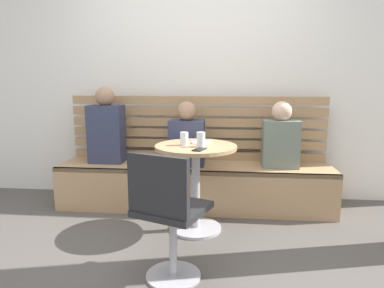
# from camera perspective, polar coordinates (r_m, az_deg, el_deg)

# --- Properties ---
(ground) EXTENTS (8.00, 8.00, 0.00)m
(ground) POSITION_cam_1_polar(r_m,az_deg,el_deg) (2.52, -2.37, -19.83)
(ground) COLOR #514C47
(back_wall) EXTENTS (5.20, 0.10, 2.90)m
(back_wall) POSITION_cam_1_polar(r_m,az_deg,el_deg) (3.81, 1.04, 13.13)
(back_wall) COLOR white
(back_wall) RESTS_ON ground
(booth_bench) EXTENTS (2.70, 0.52, 0.44)m
(booth_bench) POSITION_cam_1_polar(r_m,az_deg,el_deg) (3.53, 0.37, -6.86)
(booth_bench) COLOR tan
(booth_bench) RESTS_ON ground
(booth_backrest) EXTENTS (2.65, 0.04, 0.67)m
(booth_backrest) POSITION_cam_1_polar(r_m,az_deg,el_deg) (3.64, 0.74, 2.66)
(booth_backrest) COLOR #A68157
(booth_backrest) RESTS_ON booth_bench
(cafe_table) EXTENTS (0.68, 0.68, 0.74)m
(cafe_table) POSITION_cam_1_polar(r_m,az_deg,el_deg) (2.93, 0.62, -4.46)
(cafe_table) COLOR #ADADB2
(cafe_table) RESTS_ON ground
(white_chair) EXTENTS (0.52, 0.52, 0.85)m
(white_chair) POSITION_cam_1_polar(r_m,az_deg,el_deg) (2.20, -4.02, -11.17)
(white_chair) COLOR #ADADB2
(white_chair) RESTS_ON ground
(person_adult) EXTENTS (0.34, 0.22, 0.76)m
(person_adult) POSITION_cam_1_polar(r_m,az_deg,el_deg) (3.63, -13.84, 2.40)
(person_adult) COLOR #333851
(person_adult) RESTS_ON booth_bench
(person_child_left) EXTENTS (0.34, 0.22, 0.63)m
(person_child_left) POSITION_cam_1_polar(r_m,az_deg,el_deg) (3.41, -0.84, 1.06)
(person_child_left) COLOR #333851
(person_child_left) RESTS_ON booth_bench
(person_child_middle) EXTENTS (0.34, 0.22, 0.64)m
(person_child_middle) POSITION_cam_1_polar(r_m,az_deg,el_deg) (3.44, 14.30, 0.89)
(person_child_middle) COLOR slate
(person_child_middle) RESTS_ON booth_bench
(cup_glass_tall) EXTENTS (0.07, 0.07, 0.12)m
(cup_glass_tall) POSITION_cam_1_polar(r_m,az_deg,el_deg) (2.80, 1.46, 0.75)
(cup_glass_tall) COLOR silver
(cup_glass_tall) RESTS_ON cafe_table
(cup_water_clear) EXTENTS (0.07, 0.07, 0.11)m
(cup_water_clear) POSITION_cam_1_polar(r_m,az_deg,el_deg) (2.87, -1.28, 0.88)
(cup_water_clear) COLOR white
(cup_water_clear) RESTS_ON cafe_table
(plate_small) EXTENTS (0.17, 0.17, 0.01)m
(plate_small) POSITION_cam_1_polar(r_m,az_deg,el_deg) (2.97, 1.57, 0.26)
(plate_small) COLOR white
(plate_small) RESTS_ON cafe_table
(phone_on_table) EXTENTS (0.11, 0.16, 0.01)m
(phone_on_table) POSITION_cam_1_polar(r_m,az_deg,el_deg) (2.69, 1.21, -0.89)
(phone_on_table) COLOR black
(phone_on_table) RESTS_ON cafe_table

